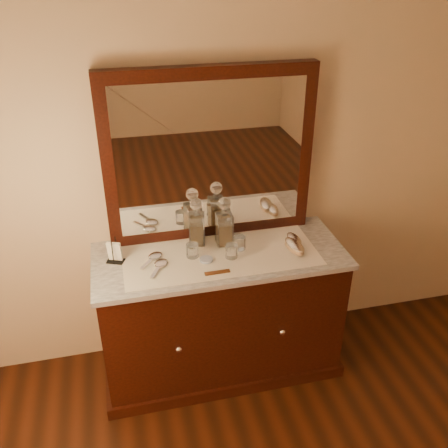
{
  "coord_description": "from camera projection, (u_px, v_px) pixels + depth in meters",
  "views": [
    {
      "loc": [
        -0.52,
        -0.35,
        2.37
      ],
      "look_at": [
        0.0,
        1.85,
        1.1
      ],
      "focal_mm": 39.37,
      "sensor_mm": 36.0,
      "label": 1
    }
  ],
  "objects": [
    {
      "name": "dresser_cabinet",
      "position": [
        220.0,
        314.0,
        3.02
      ],
      "size": [
        1.4,
        0.55,
        0.82
      ],
      "primitive_type": "cube",
      "color": "black",
      "rests_on": "floor"
    },
    {
      "name": "knob_left",
      "position": [
        179.0,
        349.0,
        2.69
      ],
      "size": [
        0.04,
        0.04,
        0.04
      ],
      "primitive_type": "sphere",
      "color": "silver",
      "rests_on": "dresser_cabinet"
    },
    {
      "name": "brush_far",
      "position": [
        294.0,
        240.0,
        2.89
      ],
      "size": [
        0.07,
        0.15,
        0.04
      ],
      "color": "tan",
      "rests_on": "lace_runner"
    },
    {
      "name": "knob_right",
      "position": [
        282.0,
        332.0,
        2.82
      ],
      "size": [
        0.04,
        0.04,
        0.04
      ],
      "primitive_type": "sphere",
      "color": "silver",
      "rests_on": "dresser_cabinet"
    },
    {
      "name": "mirror_glass",
      "position": [
        211.0,
        158.0,
        2.74
      ],
      "size": [
        1.06,
        0.01,
        0.86
      ],
      "primitive_type": "cube",
      "color": "white",
      "rests_on": "marble_top"
    },
    {
      "name": "napkin_rack",
      "position": [
        115.0,
        253.0,
        2.7
      ],
      "size": [
        0.11,
        0.09,
        0.14
      ],
      "color": "black",
      "rests_on": "marble_top"
    },
    {
      "name": "dresser_plinth",
      "position": [
        220.0,
        358.0,
        3.2
      ],
      "size": [
        1.46,
        0.59,
        0.08
      ],
      "primitive_type": "cube",
      "color": "black",
      "rests_on": "floor"
    },
    {
      "name": "hand_mirror_outer",
      "position": [
        154.0,
        257.0,
        2.75
      ],
      "size": [
        0.15,
        0.18,
        0.02
      ],
      "color": "silver",
      "rests_on": "lace_runner"
    },
    {
      "name": "marble_top",
      "position": [
        220.0,
        256.0,
        2.81
      ],
      "size": [
        1.44,
        0.59,
        0.03
      ],
      "primitive_type": "cube",
      "color": "silver",
      "rests_on": "dresser_cabinet"
    },
    {
      "name": "decanter_left",
      "position": [
        197.0,
        226.0,
        2.84
      ],
      "size": [
        0.11,
        0.11,
        0.3
      ],
      "color": "#905B15",
      "rests_on": "lace_runner"
    },
    {
      "name": "tumblers",
      "position": [
        221.0,
        248.0,
        2.77
      ],
      "size": [
        0.35,
        0.15,
        0.08
      ],
      "color": "white",
      "rests_on": "lace_runner"
    },
    {
      "name": "pin_dish",
      "position": [
        206.0,
        260.0,
        2.73
      ],
      "size": [
        0.09,
        0.09,
        0.01
      ],
      "primitive_type": "cylinder",
      "rotation": [
        0.0,
        0.0,
        -0.17
      ],
      "color": "white",
      "rests_on": "lace_runner"
    },
    {
      "name": "mirror_frame",
      "position": [
        210.0,
        156.0,
        2.76
      ],
      "size": [
        1.2,
        0.08,
        1.0
      ],
      "primitive_type": "cube",
      "color": "black",
      "rests_on": "marble_top"
    },
    {
      "name": "decanter_right",
      "position": [
        224.0,
        226.0,
        2.84
      ],
      "size": [
        0.09,
        0.09,
        0.3
      ],
      "color": "#905B15",
      "rests_on": "lace_runner"
    },
    {
      "name": "comb",
      "position": [
        217.0,
        272.0,
        2.63
      ],
      "size": [
        0.14,
        0.03,
        0.01
      ],
      "primitive_type": "cube",
      "rotation": [
        0.0,
        0.0,
        0.02
      ],
      "color": "brown",
      "rests_on": "lace_runner"
    },
    {
      "name": "hand_mirror_inner",
      "position": [
        160.0,
        265.0,
        2.68
      ],
      "size": [
        0.13,
        0.19,
        0.02
      ],
      "color": "silver",
      "rests_on": "lace_runner"
    },
    {
      "name": "brush_near",
      "position": [
        294.0,
        246.0,
        2.82
      ],
      "size": [
        0.1,
        0.19,
        0.05
      ],
      "color": "tan",
      "rests_on": "lace_runner"
    },
    {
      "name": "lace_runner",
      "position": [
        221.0,
        255.0,
        2.78
      ],
      "size": [
        1.1,
        0.45,
        0.0
      ],
      "primitive_type": "cube",
      "color": "silver",
      "rests_on": "marble_top"
    }
  ]
}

